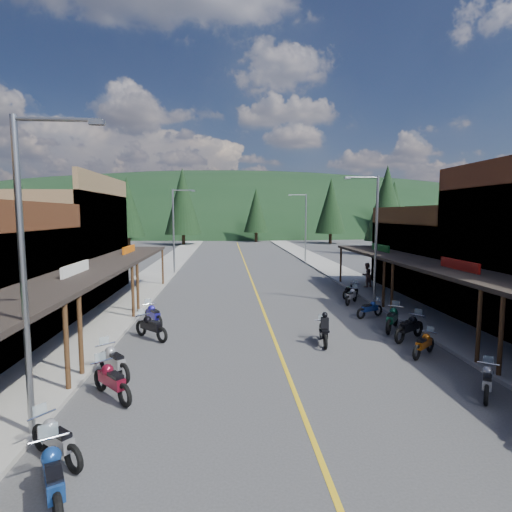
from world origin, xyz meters
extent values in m
plane|color=#38383A|center=(0.00, 0.00, 0.00)|extent=(220.00, 220.00, 0.00)
cube|color=gold|center=(0.00, 20.00, 0.01)|extent=(0.15, 90.00, 0.01)
cube|color=gray|center=(-8.70, 20.00, 0.07)|extent=(3.40, 94.00, 0.15)
cube|color=gray|center=(8.70, 20.00, 0.07)|extent=(3.40, 94.00, 0.15)
cylinder|color=#472D19|center=(-7.20, -3.40, 1.50)|extent=(0.16, 0.16, 3.00)
cube|color=#3F2111|center=(-10.15, 1.70, 3.10)|extent=(0.30, 9.00, 6.20)
cube|color=black|center=(-8.70, 1.70, 3.00)|extent=(3.20, 9.00, 0.18)
cylinder|color=#472D19|center=(-7.20, -2.20, 1.50)|extent=(0.16, 0.16, 3.00)
cylinder|color=#472D19|center=(-7.20, 5.60, 1.50)|extent=(0.16, 0.16, 3.00)
cube|color=silver|center=(-8.70, 1.70, 3.20)|extent=(0.12, 3.00, 0.70)
cube|color=brown|center=(-14.00, 11.30, 3.50)|extent=(8.00, 10.20, 7.00)
cube|color=brown|center=(-10.15, 11.30, 4.10)|extent=(0.30, 10.20, 8.20)
cube|color=black|center=(-8.70, 11.30, 3.00)|extent=(3.20, 10.20, 0.18)
cylinder|color=#472D19|center=(-7.20, 6.80, 1.50)|extent=(0.16, 0.16, 3.00)
cylinder|color=#472D19|center=(-7.20, 15.80, 1.50)|extent=(0.16, 0.16, 3.00)
cube|color=#CC590C|center=(-8.70, 11.30, 3.20)|extent=(0.12, 3.00, 0.70)
cylinder|color=#472D19|center=(7.20, -3.40, 1.50)|extent=(0.16, 0.16, 3.00)
cube|color=#562B19|center=(10.15, 1.70, 4.10)|extent=(0.30, 9.00, 8.20)
cube|color=black|center=(8.70, 1.70, 3.00)|extent=(3.20, 9.00, 0.18)
cylinder|color=#472D19|center=(7.20, -2.20, 1.50)|extent=(0.16, 0.16, 3.00)
cylinder|color=#472D19|center=(7.20, 5.60, 1.50)|extent=(0.16, 0.16, 3.00)
cube|color=#B2140F|center=(8.70, 1.70, 3.20)|extent=(0.12, 3.00, 0.70)
cube|color=#4C2D16|center=(14.00, 11.30, 2.50)|extent=(8.00, 10.20, 5.00)
cube|color=#4C2D16|center=(10.15, 11.30, 3.10)|extent=(0.30, 10.20, 6.20)
cube|color=black|center=(8.70, 11.30, 3.00)|extent=(3.20, 10.20, 0.18)
cylinder|color=#472D19|center=(7.20, 6.80, 1.50)|extent=(0.16, 0.16, 3.00)
cylinder|color=#472D19|center=(7.20, 15.80, 1.50)|extent=(0.16, 0.16, 3.00)
cube|color=#14591E|center=(8.70, 11.30, 3.20)|extent=(0.12, 3.00, 0.70)
cylinder|color=gray|center=(-7.10, -6.00, 4.00)|extent=(0.16, 0.16, 8.00)
cylinder|color=gray|center=(-6.10, -6.00, 7.90)|extent=(2.00, 0.10, 0.10)
cube|color=gray|center=(-5.20, -6.00, 7.85)|extent=(0.35, 0.18, 0.12)
cylinder|color=gray|center=(-7.10, 22.00, 4.00)|extent=(0.16, 0.16, 8.00)
cylinder|color=gray|center=(-6.10, 22.00, 7.90)|extent=(2.00, 0.10, 0.10)
cube|color=gray|center=(-5.20, 22.00, 7.85)|extent=(0.35, 0.18, 0.12)
cylinder|color=gray|center=(7.10, 8.00, 4.00)|extent=(0.16, 0.16, 8.00)
cylinder|color=gray|center=(6.10, 8.00, 7.90)|extent=(2.00, 0.10, 0.10)
cube|color=gray|center=(5.20, 8.00, 7.85)|extent=(0.35, 0.18, 0.12)
cylinder|color=gray|center=(7.10, 30.00, 4.00)|extent=(0.16, 0.16, 8.00)
cylinder|color=gray|center=(6.10, 30.00, 7.90)|extent=(2.00, 0.10, 0.10)
cube|color=gray|center=(5.20, 30.00, 7.85)|extent=(0.35, 0.18, 0.12)
ellipsoid|color=black|center=(0.00, 135.00, 0.00)|extent=(310.00, 140.00, 60.00)
cylinder|color=black|center=(-40.00, 62.00, 1.00)|extent=(0.60, 0.60, 2.00)
cone|color=black|center=(-40.00, 62.00, 6.50)|extent=(5.04, 5.04, 9.00)
cylinder|color=black|center=(-24.00, 70.00, 1.00)|extent=(0.60, 0.60, 2.00)
cone|color=black|center=(-24.00, 70.00, 7.25)|extent=(5.88, 5.88, 10.50)
cylinder|color=black|center=(-10.00, 58.00, 1.00)|extent=(0.60, 0.60, 2.00)
cone|color=black|center=(-10.00, 58.00, 8.00)|extent=(6.72, 6.72, 12.00)
cylinder|color=black|center=(4.00, 66.00, 1.00)|extent=(0.60, 0.60, 2.00)
cone|color=black|center=(4.00, 66.00, 6.50)|extent=(5.04, 5.04, 9.00)
cylinder|color=black|center=(18.00, 60.00, 1.00)|extent=(0.60, 0.60, 2.00)
cone|color=black|center=(18.00, 60.00, 7.25)|extent=(5.88, 5.88, 10.50)
cylinder|color=black|center=(34.00, 72.00, 1.00)|extent=(0.60, 0.60, 2.00)
cone|color=black|center=(34.00, 72.00, 8.00)|extent=(6.72, 6.72, 12.00)
cylinder|color=black|center=(46.00, 64.00, 1.00)|extent=(0.60, 0.60, 2.00)
cone|color=black|center=(46.00, 64.00, 6.50)|extent=(5.04, 5.04, 9.00)
cylinder|color=black|center=(-32.00, 76.00, 1.00)|extent=(0.60, 0.60, 2.00)
cone|color=black|center=(-32.00, 76.00, 7.25)|extent=(5.88, 5.88, 10.50)
cylinder|color=black|center=(-22.00, 40.00, 1.00)|extent=(0.60, 0.60, 2.00)
cone|color=black|center=(-22.00, 40.00, 6.00)|extent=(4.48, 4.48, 8.00)
cylinder|color=black|center=(24.00, 45.00, 1.00)|extent=(0.60, 0.60, 2.00)
cone|color=black|center=(24.00, 45.00, 6.40)|extent=(4.93, 4.93, 8.80)
cylinder|color=black|center=(-18.00, 50.00, 1.00)|extent=(0.60, 0.60, 2.00)
cone|color=black|center=(-18.00, 50.00, 6.80)|extent=(5.38, 5.38, 9.60)
cylinder|color=black|center=(20.00, 38.00, 1.00)|extent=(0.60, 0.60, 2.00)
cone|color=black|center=(20.00, 38.00, 7.20)|extent=(5.82, 5.82, 10.40)
imported|color=brown|center=(8.49, 13.31, 1.08)|extent=(1.04, 0.87, 1.85)
camera|label=1|loc=(-2.15, -16.01, 5.68)|focal=28.00mm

